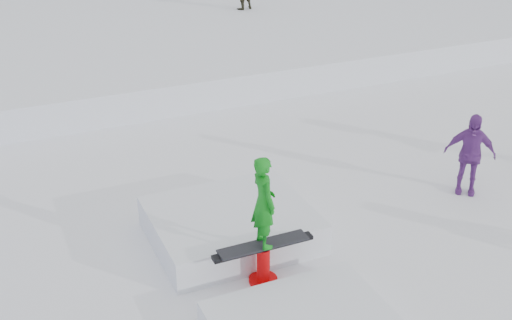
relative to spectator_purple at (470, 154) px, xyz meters
name	(u,v)px	position (x,y,z in m)	size (l,w,h in m)	color
ground	(279,284)	(-4.50, -1.16, -0.80)	(120.00, 120.00, 0.00)	white
snow_midrise	(82,20)	(-4.50, 14.84, -0.40)	(50.00, 18.00, 0.80)	white
spectator_purple	(470,154)	(0.00, 0.00, 0.00)	(0.94, 0.39, 1.60)	#743490
jib_rail_feature	(248,245)	(-4.70, -0.43, -0.50)	(2.60, 4.40, 2.11)	white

